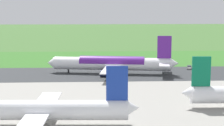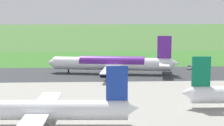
{
  "view_description": "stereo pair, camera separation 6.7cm",
  "coord_description": "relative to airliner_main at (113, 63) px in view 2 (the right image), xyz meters",
  "views": [
    {
      "loc": [
        0.82,
        158.57,
        28.38
      ],
      "look_at": [
        -6.96,
        0.0,
        4.5
      ],
      "focal_mm": 63.04,
      "sensor_mm": 36.0,
      "label": 1
    },
    {
      "loc": [
        0.75,
        158.57,
        28.38
      ],
      "look_at": [
        -6.96,
        0.0,
        4.5
      ],
      "focal_mm": 63.04,
      "sensor_mm": 36.0,
      "label": 2
    }
  ],
  "objects": [
    {
      "name": "ground_plane",
      "position": [
        7.33,
        -0.06,
        -4.35
      ],
      "size": [
        800.0,
        800.0,
        0.0
      ],
      "primitive_type": "plane",
      "color": "#3D662D"
    },
    {
      "name": "runway_asphalt",
      "position": [
        7.33,
        -0.06,
        -4.32
      ],
      "size": [
        600.0,
        33.57,
        0.06
      ],
      "primitive_type": "cube",
      "color": "#2D3033",
      "rests_on": "ground"
    },
    {
      "name": "apron_concrete",
      "position": [
        7.33,
        61.36,
        -4.33
      ],
      "size": [
        440.0,
        110.0,
        0.05
      ],
      "primitive_type": "cube",
      "color": "gray",
      "rests_on": "ground"
    },
    {
      "name": "grass_verge_foreground",
      "position": [
        7.33,
        -37.27,
        -4.33
      ],
      "size": [
        600.0,
        80.0,
        0.04
      ],
      "primitive_type": "cube",
      "color": "#346B27",
      "rests_on": "ground"
    },
    {
      "name": "airliner_main",
      "position": [
        0.0,
        0.0,
        0.0
      ],
      "size": [
        54.0,
        44.39,
        15.88
      ],
      "color": "white",
      "rests_on": "ground"
    },
    {
      "name": "airliner_parked_mid",
      "position": [
        21.37,
        68.43,
        -0.46
      ],
      "size": [
        48.84,
        39.93,
        14.26
      ],
      "color": "white",
      "rests_on": "ground"
    },
    {
      "name": "service_car_followme",
      "position": [
        -34.25,
        -10.43,
        -3.51
      ],
      "size": [
        2.7,
        4.5,
        1.62
      ],
      "color": "silver",
      "rests_on": "ground"
    },
    {
      "name": "no_stopping_sign",
      "position": [
        -7.83,
        -32.94,
        -2.73
      ],
      "size": [
        0.6,
        0.1,
        2.74
      ],
      "color": "slate",
      "rests_on": "ground"
    },
    {
      "name": "traffic_cone_orange",
      "position": [
        -3.57,
        -37.59,
        -4.08
      ],
      "size": [
        0.4,
        0.4,
        0.55
      ],
      "primitive_type": "cone",
      "color": "orange",
      "rests_on": "ground"
    }
  ]
}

